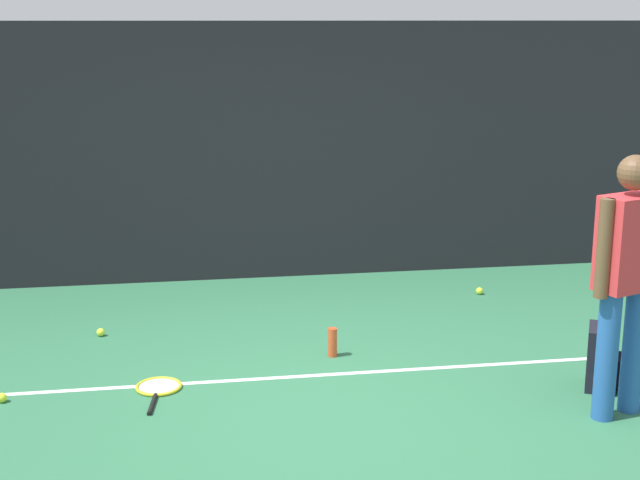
# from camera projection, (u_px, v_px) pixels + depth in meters

# --- Properties ---
(ground_plane) EXTENTS (12.00, 12.00, 0.00)m
(ground_plane) POSITION_uv_depth(u_px,v_px,m) (329.00, 396.00, 6.10)
(ground_plane) COLOR #2D6B47
(back_fence) EXTENTS (10.00, 0.10, 2.48)m
(back_fence) POSITION_uv_depth(u_px,v_px,m) (278.00, 152.00, 8.68)
(back_fence) COLOR black
(back_fence) RESTS_ON ground
(court_line) EXTENTS (9.00, 0.05, 0.00)m
(court_line) POSITION_uv_depth(u_px,v_px,m) (321.00, 375.00, 6.46)
(court_line) COLOR white
(court_line) RESTS_ON ground
(tennis_player) EXTENTS (0.50, 0.35, 1.70)m
(tennis_player) POSITION_uv_depth(u_px,v_px,m) (627.00, 271.00, 5.59)
(tennis_player) COLOR #2659A5
(tennis_player) RESTS_ON ground
(tennis_racket) EXTENTS (0.36, 0.63, 0.03)m
(tennis_racket) POSITION_uv_depth(u_px,v_px,m) (158.00, 388.00, 6.20)
(tennis_racket) COLOR black
(tennis_racket) RESTS_ON ground
(backpack) EXTENTS (0.37, 0.36, 0.44)m
(backpack) POSITION_uv_depth(u_px,v_px,m) (604.00, 359.00, 6.20)
(backpack) COLOR black
(backpack) RESTS_ON ground
(tennis_ball_by_fence) EXTENTS (0.07, 0.07, 0.07)m
(tennis_ball_by_fence) POSITION_uv_depth(u_px,v_px,m) (2.00, 398.00, 5.99)
(tennis_ball_by_fence) COLOR #CCE033
(tennis_ball_by_fence) RESTS_ON ground
(tennis_ball_mid_court) EXTENTS (0.07, 0.07, 0.07)m
(tennis_ball_mid_court) POSITION_uv_depth(u_px,v_px,m) (101.00, 332.00, 7.25)
(tennis_ball_mid_court) COLOR #CCE033
(tennis_ball_mid_court) RESTS_ON ground
(tennis_ball_far_left) EXTENTS (0.07, 0.07, 0.07)m
(tennis_ball_far_left) POSITION_uv_depth(u_px,v_px,m) (480.00, 291.00, 8.35)
(tennis_ball_far_left) COLOR #CCE033
(tennis_ball_far_left) RESTS_ON ground
(water_bottle) EXTENTS (0.07, 0.07, 0.22)m
(water_bottle) POSITION_uv_depth(u_px,v_px,m) (333.00, 342.00, 6.80)
(water_bottle) COLOR #D84C26
(water_bottle) RESTS_ON ground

